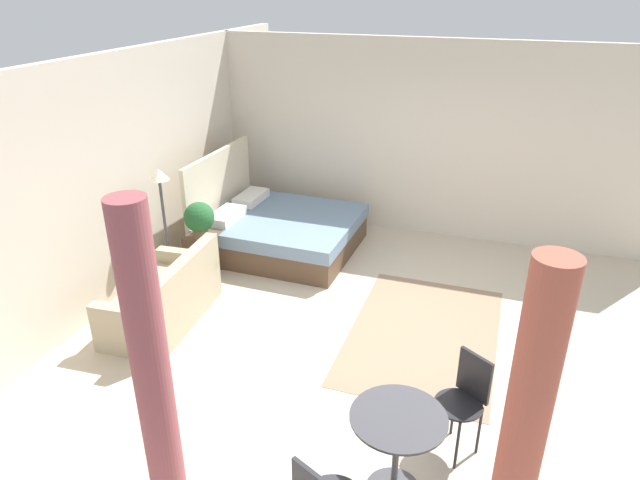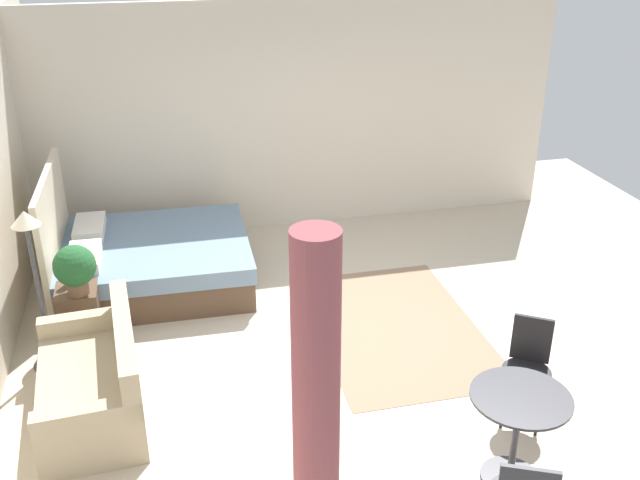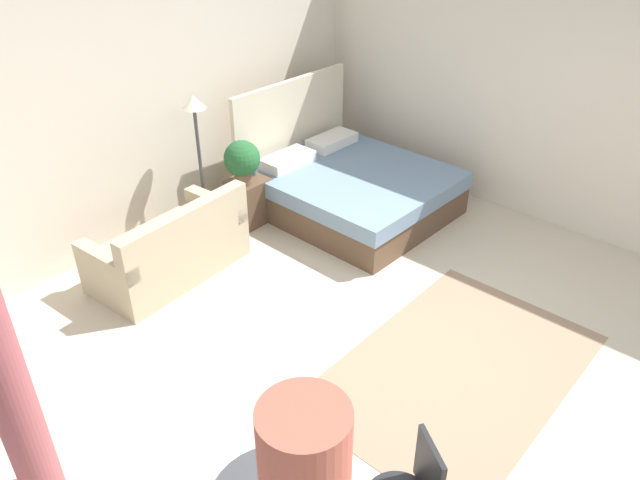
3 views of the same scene
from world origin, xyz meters
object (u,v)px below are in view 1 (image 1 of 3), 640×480
object	(u,v)px
bed	(278,229)
floor_lamp	(162,204)
nightstand	(204,253)
cafe_chair_near_window	(465,394)
vase	(203,223)
couch	(165,300)
balcony_table	(397,440)
potted_plant	(199,218)

from	to	relation	value
bed	floor_lamp	bearing A→B (deg)	146.50
nightstand	floor_lamp	distance (m)	0.96
bed	cafe_chair_near_window	world-z (taller)	bed
cafe_chair_near_window	nightstand	bearing A→B (deg)	59.68
vase	cafe_chair_near_window	world-z (taller)	cafe_chair_near_window
couch	vase	distance (m)	1.42
floor_lamp	balcony_table	distance (m)	4.13
potted_plant	cafe_chair_near_window	size ratio (longest dim) A/B	0.55
potted_plant	balcony_table	size ratio (longest dim) A/B	0.66
nightstand	cafe_chair_near_window	size ratio (longest dim) A/B	0.59
nightstand	bed	bearing A→B (deg)	-35.22
cafe_chair_near_window	floor_lamp	bearing A→B (deg)	66.60
bed	cafe_chair_near_window	size ratio (longest dim) A/B	2.34
couch	nightstand	size ratio (longest dim) A/B	2.96
potted_plant	couch	bearing A→B (deg)	-171.87
balcony_table	cafe_chair_near_window	distance (m)	0.76
nightstand	floor_lamp	bearing A→B (deg)	150.46
nightstand	potted_plant	xyz separation A→B (m)	(-0.10, -0.04, 0.54)
couch	potted_plant	distance (m)	1.26
nightstand	vase	world-z (taller)	vase
nightstand	potted_plant	bearing A→B (deg)	-159.50
vase	couch	bearing A→B (deg)	-169.63
bed	nightstand	bearing A→B (deg)	144.78
bed	floor_lamp	distance (m)	1.83
vase	cafe_chair_near_window	xyz separation A→B (m)	(-2.21, -3.62, -0.09)
potted_plant	cafe_chair_near_window	bearing A→B (deg)	-119.37
balcony_table	vase	bearing A→B (deg)	48.36
nightstand	cafe_chair_near_window	distance (m)	4.14
couch	cafe_chair_near_window	distance (m)	3.49
floor_lamp	cafe_chair_near_window	distance (m)	4.19
potted_plant	cafe_chair_near_window	xyz separation A→B (m)	(-1.99, -3.53, -0.25)
couch	cafe_chair_near_window	world-z (taller)	cafe_chair_near_window
couch	vase	size ratio (longest dim) A/B	6.80
nightstand	cafe_chair_near_window	xyz separation A→B (m)	(-2.09, -3.57, 0.28)
floor_lamp	nightstand	bearing A→B (deg)	-29.54
vase	floor_lamp	distance (m)	0.74
potted_plant	vase	size ratio (longest dim) A/B	2.15
vase	balcony_table	world-z (taller)	vase
couch	nightstand	distance (m)	1.25
nightstand	floor_lamp	world-z (taller)	floor_lamp
couch	vase	bearing A→B (deg)	10.37
bed	potted_plant	world-z (taller)	bed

